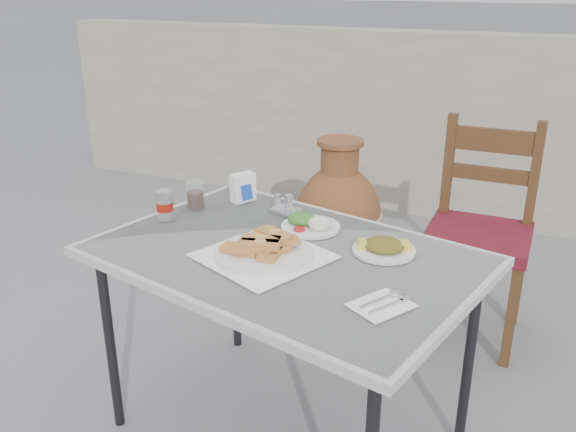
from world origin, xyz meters
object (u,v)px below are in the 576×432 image
at_px(chair, 480,230).
at_px(napkin_holder, 243,187).
at_px(salad_chopped_plate, 384,247).
at_px(terracotta_urn, 338,219).
at_px(cafe_table, 285,265).
at_px(soda_can, 165,205).
at_px(salad_rice_plate, 310,223).
at_px(cola_glass, 195,196).
at_px(pide_plate, 264,247).
at_px(condiment_caddy, 286,206).

bearing_deg(chair, napkin_holder, -142.68).
height_order(salad_chopped_plate, terracotta_urn, terracotta_urn).
relative_size(napkin_holder, chair, 0.11).
height_order(cafe_table, chair, chair).
xyz_separation_m(salad_chopped_plate, soda_can, (-0.78, -0.05, 0.04)).
height_order(salad_rice_plate, cola_glass, cola_glass).
bearing_deg(soda_can, cola_glass, 76.90).
bearing_deg(cola_glass, soda_can, -103.10).
bearing_deg(salad_chopped_plate, cola_glass, 172.64).
bearing_deg(pide_plate, chair, 63.08).
relative_size(pide_plate, cola_glass, 4.45).
distance_m(napkin_holder, terracotta_urn, 0.92).
height_order(soda_can, terracotta_urn, soda_can).
xyz_separation_m(cafe_table, terracotta_urn, (-0.23, 1.17, -0.31)).
bearing_deg(napkin_holder, condiment_caddy, 17.43).
xyz_separation_m(salad_rice_plate, terracotta_urn, (-0.23, 0.97, -0.37)).
bearing_deg(cafe_table, condiment_caddy, 113.89).
relative_size(cola_glass, terracotta_urn, 0.13).
bearing_deg(chair, condiment_caddy, -132.89).
height_order(salad_rice_plate, soda_can, soda_can).
height_order(soda_can, napkin_holder, napkin_holder).
height_order(napkin_holder, chair, chair).
xyz_separation_m(salad_chopped_plate, cola_glass, (-0.75, 0.10, 0.03)).
relative_size(pide_plate, terracotta_urn, 0.57).
relative_size(soda_can, chair, 0.11).
xyz_separation_m(cafe_table, salad_chopped_plate, (0.29, 0.12, 0.07)).
relative_size(cafe_table, soda_can, 12.46).
distance_m(napkin_holder, condiment_caddy, 0.21).
bearing_deg(salad_rice_plate, soda_can, -165.21).
bearing_deg(soda_can, condiment_caddy, 33.06).
bearing_deg(condiment_caddy, salad_rice_plate, -36.81).
bearing_deg(salad_rice_plate, terracotta_urn, 103.66).
bearing_deg(cola_glass, cafe_table, -25.10).
xyz_separation_m(soda_can, condiment_caddy, (0.36, 0.24, -0.03)).
xyz_separation_m(salad_chopped_plate, chair, (0.20, 0.86, -0.24)).
xyz_separation_m(cola_glass, chair, (0.95, 0.76, -0.26)).
distance_m(soda_can, condiment_caddy, 0.43).
xyz_separation_m(salad_rice_plate, chair, (0.48, 0.77, -0.24)).
bearing_deg(cola_glass, napkin_holder, 45.97).
relative_size(pide_plate, napkin_holder, 4.08).
bearing_deg(soda_can, terracotta_urn, 76.42).
relative_size(cafe_table, salad_chopped_plate, 6.70).
relative_size(napkin_holder, terracotta_urn, 0.14).
relative_size(salad_rice_plate, salad_chopped_plate, 1.02).
distance_m(chair, terracotta_urn, 0.76).
distance_m(cafe_table, condiment_caddy, 0.34).
xyz_separation_m(condiment_caddy, chair, (0.62, 0.67, -0.24)).
bearing_deg(condiment_caddy, cola_glass, -164.69).
height_order(cafe_table, napkin_holder, napkin_holder).
bearing_deg(cafe_table, napkin_holder, 133.69).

